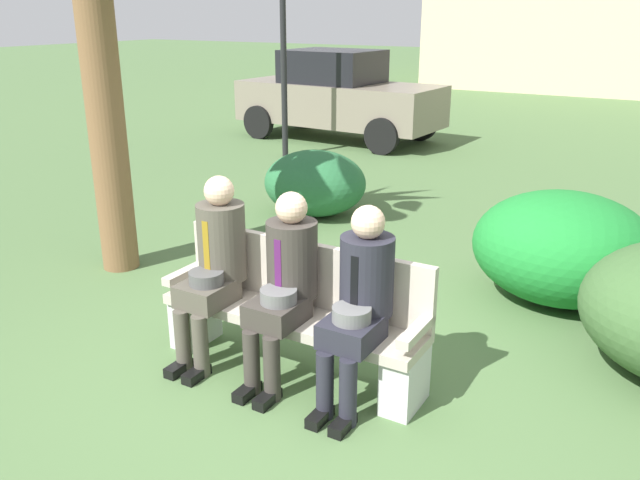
{
  "coord_description": "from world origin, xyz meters",
  "views": [
    {
      "loc": [
        2.0,
        -3.3,
        2.39
      ],
      "look_at": [
        -0.2,
        0.47,
        0.85
      ],
      "focal_mm": 36.7,
      "sensor_mm": 36.0,
      "label": 1
    }
  ],
  "objects_px": {
    "park_bench": "(295,313)",
    "shrub_near_bench": "(315,183)",
    "seated_man_middle": "(285,280)",
    "street_lamp": "(283,22)",
    "seated_man_right": "(359,298)",
    "parked_car_near": "(338,96)",
    "shrub_far_lawn": "(563,247)",
    "seated_man_left": "(214,261)"
  },
  "relations": [
    {
      "from": "street_lamp",
      "to": "seated_man_middle",
      "type": "bearing_deg",
      "value": -56.7
    },
    {
      "from": "park_bench",
      "to": "shrub_near_bench",
      "type": "bearing_deg",
      "value": 118.63
    },
    {
      "from": "seated_man_right",
      "to": "shrub_near_bench",
      "type": "xyz_separation_m",
      "value": [
        -2.32,
        3.36,
        -0.32
      ]
    },
    {
      "from": "seated_man_right",
      "to": "shrub_near_bench",
      "type": "relative_size",
      "value": 1.01
    },
    {
      "from": "park_bench",
      "to": "seated_man_right",
      "type": "bearing_deg",
      "value": -13.35
    },
    {
      "from": "park_bench",
      "to": "seated_man_middle",
      "type": "relative_size",
      "value": 1.48
    },
    {
      "from": "seated_man_middle",
      "to": "street_lamp",
      "type": "relative_size",
      "value": 0.36
    },
    {
      "from": "seated_man_left",
      "to": "street_lamp",
      "type": "relative_size",
      "value": 0.37
    },
    {
      "from": "parked_car_near",
      "to": "street_lamp",
      "type": "bearing_deg",
      "value": -90.4
    },
    {
      "from": "street_lamp",
      "to": "parked_car_near",
      "type": "bearing_deg",
      "value": 89.6
    },
    {
      "from": "seated_man_middle",
      "to": "shrub_near_bench",
      "type": "bearing_deg",
      "value": 117.8
    },
    {
      "from": "seated_man_left",
      "to": "shrub_near_bench",
      "type": "bearing_deg",
      "value": 109.42
    },
    {
      "from": "shrub_near_bench",
      "to": "shrub_far_lawn",
      "type": "height_order",
      "value": "shrub_far_lawn"
    },
    {
      "from": "park_bench",
      "to": "seated_man_right",
      "type": "xyz_separation_m",
      "value": [
        0.56,
        -0.13,
        0.29
      ]
    },
    {
      "from": "park_bench",
      "to": "seated_man_left",
      "type": "xyz_separation_m",
      "value": [
        -0.58,
        -0.13,
        0.31
      ]
    },
    {
      "from": "shrub_near_bench",
      "to": "street_lamp",
      "type": "bearing_deg",
      "value": 129.39
    },
    {
      "from": "shrub_far_lawn",
      "to": "parked_car_near",
      "type": "xyz_separation_m",
      "value": [
        -5.27,
        5.57,
        0.36
      ]
    },
    {
      "from": "seated_man_right",
      "to": "parked_car_near",
      "type": "height_order",
      "value": "parked_car_near"
    },
    {
      "from": "park_bench",
      "to": "seated_man_left",
      "type": "relative_size",
      "value": 1.44
    },
    {
      "from": "seated_man_middle",
      "to": "shrub_far_lawn",
      "type": "relative_size",
      "value": 0.85
    },
    {
      "from": "seated_man_right",
      "to": "shrub_far_lawn",
      "type": "relative_size",
      "value": 0.84
    },
    {
      "from": "shrub_far_lawn",
      "to": "street_lamp",
      "type": "relative_size",
      "value": 0.42
    },
    {
      "from": "parked_car_near",
      "to": "seated_man_right",
      "type": "bearing_deg",
      "value": -60.24
    },
    {
      "from": "shrub_near_bench",
      "to": "street_lamp",
      "type": "xyz_separation_m",
      "value": [
        -2.17,
        2.65,
        1.81
      ]
    },
    {
      "from": "park_bench",
      "to": "seated_man_left",
      "type": "bearing_deg",
      "value": -167.43
    },
    {
      "from": "seated_man_middle",
      "to": "street_lamp",
      "type": "bearing_deg",
      "value": 123.3
    },
    {
      "from": "park_bench",
      "to": "seated_man_middle",
      "type": "distance_m",
      "value": 0.33
    },
    {
      "from": "park_bench",
      "to": "street_lamp",
      "type": "distance_m",
      "value": 7.29
    },
    {
      "from": "seated_man_middle",
      "to": "parked_car_near",
      "type": "xyz_separation_m",
      "value": [
        -3.93,
        7.84,
        0.12
      ]
    },
    {
      "from": "shrub_near_bench",
      "to": "street_lamp",
      "type": "relative_size",
      "value": 0.35
    },
    {
      "from": "shrub_far_lawn",
      "to": "parked_car_near",
      "type": "height_order",
      "value": "parked_car_near"
    },
    {
      "from": "shrub_near_bench",
      "to": "parked_car_near",
      "type": "bearing_deg",
      "value": 115.75
    },
    {
      "from": "park_bench",
      "to": "street_lamp",
      "type": "height_order",
      "value": "street_lamp"
    },
    {
      "from": "seated_man_middle",
      "to": "park_bench",
      "type": "bearing_deg",
      "value": 94.32
    },
    {
      "from": "shrub_near_bench",
      "to": "seated_man_right",
      "type": "bearing_deg",
      "value": -55.36
    },
    {
      "from": "park_bench",
      "to": "seated_man_middle",
      "type": "height_order",
      "value": "seated_man_middle"
    },
    {
      "from": "seated_man_middle",
      "to": "shrub_far_lawn",
      "type": "xyz_separation_m",
      "value": [
        1.34,
        2.27,
        -0.24
      ]
    },
    {
      "from": "seated_man_right",
      "to": "park_bench",
      "type": "bearing_deg",
      "value": 166.65
    },
    {
      "from": "seated_man_middle",
      "to": "parked_car_near",
      "type": "bearing_deg",
      "value": 116.64
    },
    {
      "from": "shrub_near_bench",
      "to": "shrub_far_lawn",
      "type": "xyz_separation_m",
      "value": [
        3.11,
        -1.09,
        0.08
      ]
    },
    {
      "from": "park_bench",
      "to": "shrub_near_bench",
      "type": "distance_m",
      "value": 3.68
    },
    {
      "from": "seated_man_middle",
      "to": "seated_man_left",
      "type": "bearing_deg",
      "value": 179.69
    }
  ]
}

